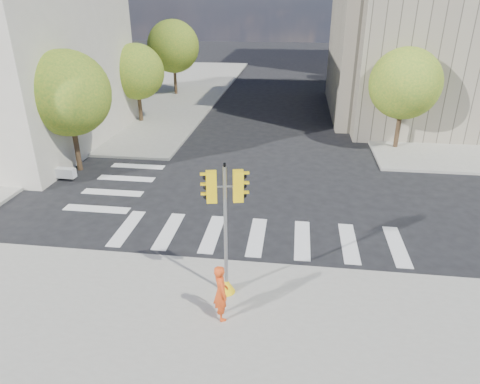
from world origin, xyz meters
name	(u,v)px	position (x,y,z in m)	size (l,w,h in m)	color
ground	(263,214)	(0.00, 0.00, 0.00)	(160.00, 160.00, 0.00)	black
sidewalk_far_left	(93,88)	(-20.00, 26.00, 0.07)	(28.00, 40.00, 0.15)	gray
tree_lw_near	(68,93)	(-10.50, 4.00, 4.20)	(4.40, 4.40, 6.41)	#382616
tree_lw_mid	(137,72)	(-10.50, 14.00, 3.76)	(4.00, 4.00, 5.77)	#382616
tree_lw_far	(173,46)	(-10.50, 24.00, 4.54)	(4.80, 4.80, 6.95)	#382616
tree_re_near	(405,84)	(7.50, 10.00, 4.05)	(4.20, 4.20, 6.16)	#382616
tree_re_mid	(375,54)	(7.50, 22.00, 4.35)	(4.60, 4.60, 6.66)	#382616
tree_re_far	(357,46)	(7.50, 34.00, 3.87)	(4.00, 4.00, 5.88)	#382616
lamp_near	(401,65)	(8.00, 14.00, 4.58)	(0.35, 0.18, 8.11)	black
lamp_far	(371,44)	(8.00, 28.00, 4.58)	(0.35, 0.18, 8.11)	black
traffic_signal	(226,242)	(-0.71, -5.78, 1.99)	(1.08, 0.56, 4.37)	yellow
photographer	(221,292)	(-0.67, -6.98, 1.03)	(0.64, 0.42, 1.77)	#E14515
planter_wall	(23,169)	(-13.00, 2.68, 0.40)	(6.00, 0.40, 0.50)	silver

